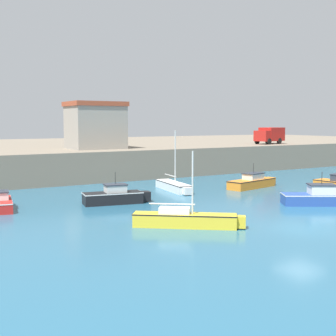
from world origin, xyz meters
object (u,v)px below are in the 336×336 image
(motorboat_orange_3, at_px, (253,182))
(sailboat_white_7, at_px, (174,186))
(motorboat_black_1, at_px, (115,196))
(motorboat_blue_6, at_px, (320,197))
(sailboat_yellow_0, at_px, (186,219))
(harbor_shed_mid_row, at_px, (95,125))
(truck_on_quay, at_px, (269,135))

(motorboat_orange_3, xyz_separation_m, sailboat_white_7, (-7.14, 2.32, -0.12))
(motorboat_black_1, bearing_deg, motorboat_blue_6, -33.21)
(sailboat_yellow_0, height_order, motorboat_blue_6, sailboat_yellow_0)
(harbor_shed_mid_row, bearing_deg, truck_on_quay, -3.91)
(truck_on_quay, bearing_deg, motorboat_orange_3, -137.66)
(motorboat_blue_6, xyz_separation_m, truck_on_quay, (17.25, 23.49, 3.79))
(motorboat_black_1, xyz_separation_m, motorboat_blue_6, (12.71, -8.32, -0.00))
(sailboat_yellow_0, relative_size, sailboat_white_7, 0.91)
(sailboat_yellow_0, distance_m, harbor_shed_mid_row, 27.21)
(motorboat_blue_6, distance_m, harbor_shed_mid_row, 26.65)
(sailboat_yellow_0, xyz_separation_m, truck_on_quay, (29.81, 24.47, 3.86))
(sailboat_yellow_0, relative_size, motorboat_orange_3, 0.91)
(motorboat_orange_3, xyz_separation_m, harbor_shed_mid_row, (-8.89, 15.79, 5.20))
(motorboat_orange_3, height_order, sailboat_white_7, sailboat_white_7)
(sailboat_yellow_0, distance_m, motorboat_orange_3, 17.66)
(harbor_shed_mid_row, bearing_deg, sailboat_white_7, -82.61)
(motorboat_blue_6, bearing_deg, truck_on_quay, 53.71)
(motorboat_black_1, relative_size, sailboat_white_7, 0.84)
(motorboat_orange_3, relative_size, motorboat_blue_6, 1.08)
(harbor_shed_mid_row, relative_size, truck_on_quay, 1.30)
(motorboat_orange_3, bearing_deg, motorboat_blue_6, -100.58)
(sailboat_yellow_0, relative_size, harbor_shed_mid_row, 0.94)
(motorboat_orange_3, distance_m, motorboat_blue_6, 9.52)
(motorboat_black_1, relative_size, motorboat_blue_6, 0.91)
(sailboat_yellow_0, height_order, sailboat_white_7, sailboat_white_7)
(motorboat_blue_6, xyz_separation_m, sailboat_white_7, (-5.39, 11.68, -0.15))
(motorboat_orange_3, bearing_deg, sailboat_white_7, 161.97)
(sailboat_yellow_0, height_order, harbor_shed_mid_row, harbor_shed_mid_row)
(harbor_shed_mid_row, height_order, truck_on_quay, harbor_shed_mid_row)
(sailboat_white_7, bearing_deg, motorboat_black_1, -155.28)
(truck_on_quay, bearing_deg, sailboat_white_7, -152.47)
(harbor_shed_mid_row, bearing_deg, sailboat_yellow_0, -101.72)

